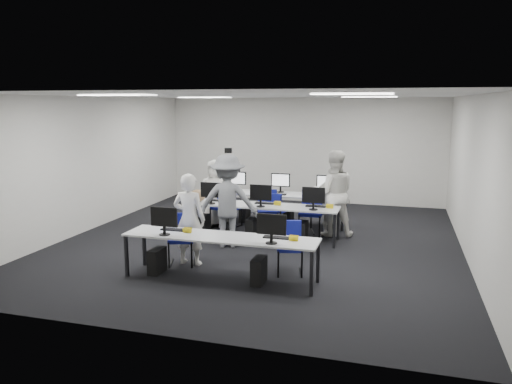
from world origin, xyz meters
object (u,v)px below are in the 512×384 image
(desk_mid, at_px, (263,207))
(chair_2, at_px, (224,215))
(student_3, at_px, (330,202))
(photographer, at_px, (228,201))
(chair_5, at_px, (229,215))
(student_2, at_px, (215,193))
(chair_6, at_px, (277,217))
(chair_7, at_px, (322,219))
(student_1, at_px, (334,193))
(chair_3, at_px, (268,218))
(chair_4, at_px, (311,222))
(student_0, at_px, (189,219))
(chair_0, at_px, (182,249))
(desk_front, at_px, (220,239))
(chair_1, at_px, (289,257))

(desk_mid, distance_m, chair_2, 1.36)
(student_3, bearing_deg, photographer, -159.84)
(chair_5, height_order, photographer, photographer)
(chair_5, bearing_deg, student_2, -155.01)
(chair_6, distance_m, student_3, 1.35)
(chair_7, height_order, student_1, student_1)
(chair_3, bearing_deg, chair_2, 161.55)
(chair_4, bearing_deg, student_3, 26.49)
(chair_4, bearing_deg, student_2, 170.27)
(student_3, height_order, photographer, photographer)
(student_0, bearing_deg, chair_4, -123.74)
(chair_0, distance_m, student_1, 3.65)
(photographer, bearing_deg, chair_5, -84.49)
(desk_front, relative_size, desk_mid, 1.00)
(desk_front, height_order, chair_7, chair_7)
(desk_front, bearing_deg, student_1, 67.04)
(chair_2, distance_m, student_2, 0.56)
(chair_1, bearing_deg, desk_mid, 101.92)
(student_0, relative_size, photographer, 0.88)
(chair_4, distance_m, student_0, 3.08)
(chair_2, relative_size, student_1, 0.50)
(chair_0, bearing_deg, chair_6, 54.11)
(student_2, bearing_deg, chair_6, -7.10)
(chair_6, bearing_deg, chair_4, -12.73)
(chair_3, xyz_separation_m, chair_5, (-0.97, 0.16, -0.01))
(student_3, bearing_deg, chair_6, 151.11)
(student_0, distance_m, student_2, 2.84)
(chair_5, height_order, chair_6, chair_5)
(chair_3, bearing_deg, chair_4, -26.15)
(student_3, bearing_deg, chair_2, 162.72)
(chair_7, distance_m, photographer, 2.41)
(chair_4, height_order, student_3, student_3)
(photographer, bearing_deg, chair_2, -79.70)
(desk_front, xyz_separation_m, chair_5, (-1.04, 3.40, -0.41))
(chair_1, height_order, chair_4, chair_4)
(student_3, bearing_deg, desk_mid, -170.42)
(chair_6, bearing_deg, desk_mid, -80.38)
(photographer, bearing_deg, chair_1, 128.32)
(chair_2, xyz_separation_m, chair_4, (2.07, -0.18, 0.02))
(desk_front, bearing_deg, chair_7, 72.07)
(student_3, bearing_deg, student_2, 160.06)
(chair_0, height_order, photographer, photographer)
(chair_2, height_order, chair_4, chair_4)
(chair_1, distance_m, photographer, 2.07)
(desk_mid, distance_m, chair_5, 1.38)
(student_1, relative_size, student_2, 1.19)
(chair_2, bearing_deg, desk_mid, -19.55)
(chair_3, bearing_deg, chair_1, -84.97)
(desk_mid, relative_size, photographer, 1.72)
(desk_front, distance_m, student_1, 3.57)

